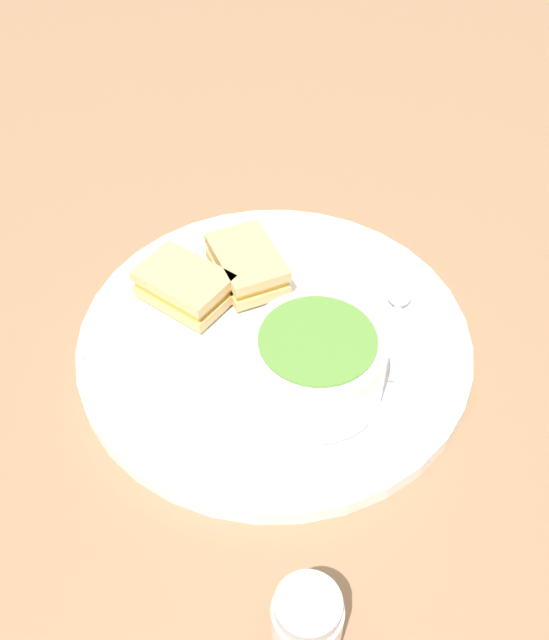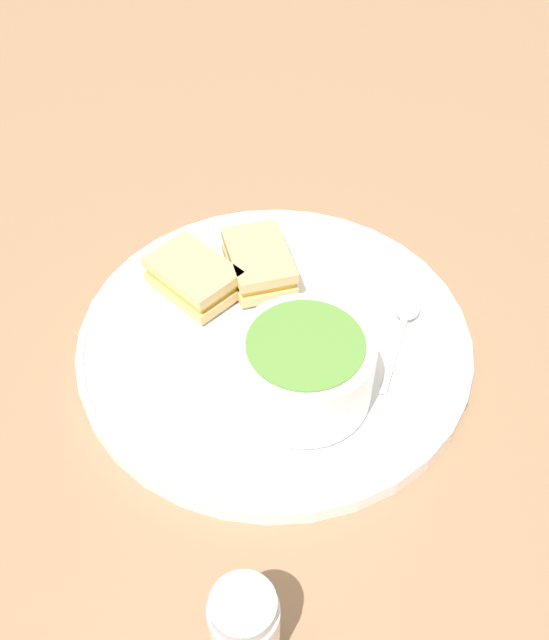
# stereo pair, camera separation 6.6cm
# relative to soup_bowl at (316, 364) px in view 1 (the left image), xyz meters

# --- Properties ---
(ground_plane) EXTENTS (2.40, 2.40, 0.00)m
(ground_plane) POSITION_rel_soup_bowl_xyz_m (0.01, 0.07, -0.05)
(ground_plane) COLOR #8E6B4C
(plate) EXTENTS (0.36, 0.36, 0.02)m
(plate) POSITION_rel_soup_bowl_xyz_m (0.01, 0.07, -0.04)
(plate) COLOR white
(plate) RESTS_ON ground_plane
(soup_bowl) EXTENTS (0.11, 0.11, 0.06)m
(soup_bowl) POSITION_rel_soup_bowl_xyz_m (0.00, 0.00, 0.00)
(soup_bowl) COLOR white
(soup_bowl) RESTS_ON plate
(spoon) EXTENTS (0.10, 0.09, 0.01)m
(spoon) POSITION_rel_soup_bowl_xyz_m (0.13, 0.02, -0.03)
(spoon) COLOR silver
(spoon) RESTS_ON plate
(sandwich_half_near) EXTENTS (0.08, 0.10, 0.03)m
(sandwich_half_near) POSITION_rel_soup_bowl_xyz_m (0.04, 0.14, -0.02)
(sandwich_half_near) COLOR tan
(sandwich_half_near) RESTS_ON plate
(sandwich_half_far) EXTENTS (0.07, 0.09, 0.03)m
(sandwich_half_far) POSITION_rel_soup_bowl_xyz_m (-0.02, 0.16, -0.02)
(sandwich_half_far) COLOR tan
(sandwich_half_far) RESTS_ON plate
(salt_shaker) EXTENTS (0.05, 0.05, 0.08)m
(salt_shaker) POSITION_rel_soup_bowl_xyz_m (-0.14, -0.15, -0.01)
(salt_shaker) COLOR silver
(salt_shaker) RESTS_ON ground_plane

